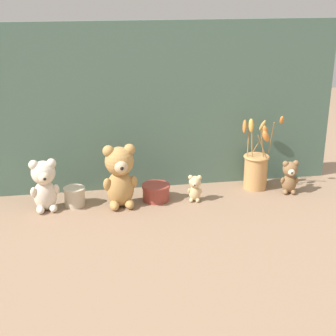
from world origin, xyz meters
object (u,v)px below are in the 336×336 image
object	(u,v)px
teddy_bear_large	(120,175)
decorative_tin_tall	(156,192)
flower_vase	(256,168)
teddy_bear_small	(290,176)
teddy_bear_medium	(44,184)
decorative_tin_short	(75,196)
teddy_bear_tiny	(195,188)

from	to	relation	value
teddy_bear_large	decorative_tin_tall	world-z (taller)	teddy_bear_large
flower_vase	teddy_bear_small	bearing A→B (deg)	-31.38
teddy_bear_medium	decorative_tin_short	xyz separation A→B (m)	(0.11, 0.03, -0.07)
teddy_bear_tiny	flower_vase	distance (m)	0.30
teddy_bear_large	teddy_bear_small	distance (m)	0.71
teddy_bear_large	teddy_bear_tiny	xyz separation A→B (m)	(0.30, 0.00, -0.07)
teddy_bear_tiny	teddy_bear_small	bearing A→B (deg)	2.04
decorative_tin_tall	teddy_bear_tiny	bearing A→B (deg)	-12.87
teddy_bear_medium	flower_vase	size ratio (longest dim) A/B	0.65
teddy_bear_large	teddy_bear_medium	xyz separation A→B (m)	(-0.29, 0.01, -0.02)
flower_vase	teddy_bear_tiny	bearing A→B (deg)	-162.66
teddy_bear_tiny	flower_vase	size ratio (longest dim) A/B	0.34
teddy_bear_medium	teddy_bear_tiny	world-z (taller)	teddy_bear_medium
flower_vase	decorative_tin_short	xyz separation A→B (m)	(-0.76, -0.05, -0.05)
flower_vase	teddy_bear_medium	bearing A→B (deg)	-174.91
flower_vase	decorative_tin_short	distance (m)	0.77
teddy_bear_medium	decorative_tin_tall	xyz separation A→B (m)	(0.43, 0.02, -0.07)
teddy_bear_large	flower_vase	xyz separation A→B (m)	(0.58, 0.09, -0.04)
decorative_tin_tall	teddy_bear_small	bearing A→B (deg)	-2.09
teddy_bear_tiny	decorative_tin_tall	size ratio (longest dim) A/B	0.97
flower_vase	decorative_tin_tall	distance (m)	0.44
teddy_bear_medium	teddy_bear_small	distance (m)	0.99
decorative_tin_tall	flower_vase	bearing A→B (deg)	7.04
teddy_bear_large	decorative_tin_tall	xyz separation A→B (m)	(0.15, 0.04, -0.10)
teddy_bear_small	flower_vase	bearing A→B (deg)	148.62
teddy_bear_small	decorative_tin_short	distance (m)	0.88
teddy_bear_tiny	teddy_bear_medium	bearing A→B (deg)	178.90
teddy_bear_large	teddy_bear_tiny	world-z (taller)	teddy_bear_large
decorative_tin_tall	decorative_tin_short	xyz separation A→B (m)	(-0.32, 0.00, 0.00)
decorative_tin_tall	decorative_tin_short	distance (m)	0.32
flower_vase	teddy_bear_large	bearing A→B (deg)	-171.23
teddy_bear_tiny	decorative_tin_short	xyz separation A→B (m)	(-0.48, 0.04, -0.02)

